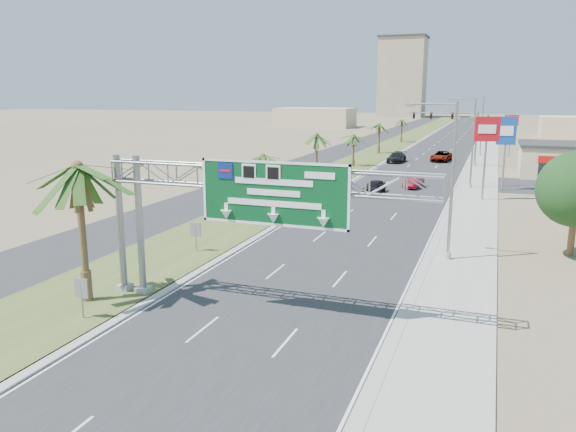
{
  "coord_description": "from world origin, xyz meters",
  "views": [
    {
      "loc": [
        9.83,
        -13.94,
        10.46
      ],
      "look_at": [
        -0.08,
        12.96,
        4.2
      ],
      "focal_mm": 35.0,
      "sensor_mm": 36.0,
      "label": 1
    }
  ],
  "objects_px": {
    "car_left_lane": "(374,187)",
    "pole_sign_red_near": "(487,134)",
    "palm_near": "(77,168)",
    "pole_sign_blue": "(506,134)",
    "car_mid_lane": "(414,182)",
    "car_right_lane": "(441,156)",
    "pole_sign_red_far": "(511,123)",
    "sign_gantry": "(246,189)",
    "car_far": "(397,158)",
    "signal_mast": "(462,133)"
  },
  "relations": [
    {
      "from": "palm_near",
      "to": "car_mid_lane",
      "type": "bearing_deg",
      "value": 75.73
    },
    {
      "from": "car_mid_lane",
      "to": "car_right_lane",
      "type": "height_order",
      "value": "car_right_lane"
    },
    {
      "from": "pole_sign_blue",
      "to": "car_left_lane",
      "type": "bearing_deg",
      "value": -153.38
    },
    {
      "from": "car_left_lane",
      "to": "pole_sign_red_far",
      "type": "height_order",
      "value": "pole_sign_red_far"
    },
    {
      "from": "palm_near",
      "to": "car_right_lane",
      "type": "bearing_deg",
      "value": 80.82
    },
    {
      "from": "car_right_lane",
      "to": "sign_gantry",
      "type": "bearing_deg",
      "value": -85.71
    },
    {
      "from": "signal_mast",
      "to": "palm_near",
      "type": "bearing_deg",
      "value": -102.66
    },
    {
      "from": "car_mid_lane",
      "to": "pole_sign_blue",
      "type": "xyz_separation_m",
      "value": [
        9.41,
        1.42,
        5.51
      ]
    },
    {
      "from": "car_left_lane",
      "to": "car_right_lane",
      "type": "relative_size",
      "value": 0.74
    },
    {
      "from": "car_left_lane",
      "to": "pole_sign_red_near",
      "type": "distance_m",
      "value": 12.5
    },
    {
      "from": "car_mid_lane",
      "to": "pole_sign_blue",
      "type": "height_order",
      "value": "pole_sign_blue"
    },
    {
      "from": "car_right_lane",
      "to": "signal_mast",
      "type": "bearing_deg",
      "value": -52.36
    },
    {
      "from": "car_far",
      "to": "pole_sign_blue",
      "type": "xyz_separation_m",
      "value": [
        15.25,
        -22.03,
        5.42
      ]
    },
    {
      "from": "sign_gantry",
      "to": "pole_sign_blue",
      "type": "relative_size",
      "value": 2.03
    },
    {
      "from": "car_mid_lane",
      "to": "pole_sign_red_far",
      "type": "distance_m",
      "value": 39.5
    },
    {
      "from": "sign_gantry",
      "to": "pole_sign_blue",
      "type": "distance_m",
      "value": 43.15
    },
    {
      "from": "car_right_lane",
      "to": "pole_sign_red_near",
      "type": "height_order",
      "value": "pole_sign_red_near"
    },
    {
      "from": "signal_mast",
      "to": "pole_sign_red_near",
      "type": "height_order",
      "value": "pole_sign_red_near"
    },
    {
      "from": "palm_near",
      "to": "pole_sign_blue",
      "type": "relative_size",
      "value": 1.01
    },
    {
      "from": "pole_sign_red_far",
      "to": "car_mid_lane",
      "type": "bearing_deg",
      "value": -105.77
    },
    {
      "from": "pole_sign_red_near",
      "to": "pole_sign_blue",
      "type": "distance_m",
      "value": 7.16
    },
    {
      "from": "palm_near",
      "to": "car_left_lane",
      "type": "bearing_deg",
      "value": 78.97
    },
    {
      "from": "car_left_lane",
      "to": "car_right_lane",
      "type": "xyz_separation_m",
      "value": [
        4.0,
        32.38,
        0.08
      ]
    },
    {
      "from": "car_mid_lane",
      "to": "pole_sign_red_near",
      "type": "height_order",
      "value": "pole_sign_red_near"
    },
    {
      "from": "sign_gantry",
      "to": "car_left_lane",
      "type": "distance_m",
      "value": 35.42
    },
    {
      "from": "sign_gantry",
      "to": "car_far",
      "type": "bearing_deg",
      "value": 92.98
    },
    {
      "from": "sign_gantry",
      "to": "palm_near",
      "type": "relative_size",
      "value": 2.01
    },
    {
      "from": "sign_gantry",
      "to": "pole_sign_red_near",
      "type": "distance_m",
      "value": 36.01
    },
    {
      "from": "pole_sign_red_near",
      "to": "pole_sign_blue",
      "type": "relative_size",
      "value": 1.03
    },
    {
      "from": "car_mid_lane",
      "to": "signal_mast",
      "type": "bearing_deg",
      "value": 88.23
    },
    {
      "from": "palm_near",
      "to": "pole_sign_red_near",
      "type": "distance_m",
      "value": 40.79
    },
    {
      "from": "signal_mast",
      "to": "car_left_lane",
      "type": "xyz_separation_m",
      "value": [
        -7.17,
        -27.04,
        -4.14
      ]
    },
    {
      "from": "palm_near",
      "to": "pole_sign_red_far",
      "type": "xyz_separation_m",
      "value": [
        21.33,
        79.68,
        -1.29
      ]
    },
    {
      "from": "palm_near",
      "to": "car_mid_lane",
      "type": "height_order",
      "value": "palm_near"
    },
    {
      "from": "sign_gantry",
      "to": "signal_mast",
      "type": "distance_m",
      "value": 62.37
    },
    {
      "from": "palm_near",
      "to": "car_left_lane",
      "type": "height_order",
      "value": "palm_near"
    },
    {
      "from": "car_far",
      "to": "pole_sign_red_far",
      "type": "height_order",
      "value": "pole_sign_red_far"
    },
    {
      "from": "sign_gantry",
      "to": "car_mid_lane",
      "type": "bearing_deg",
      "value": 86.37
    },
    {
      "from": "palm_near",
      "to": "car_mid_lane",
      "type": "distance_m",
      "value": 43.76
    },
    {
      "from": "pole_sign_blue",
      "to": "sign_gantry",
      "type": "bearing_deg",
      "value": -106.08
    },
    {
      "from": "palm_near",
      "to": "car_far",
      "type": "distance_m",
      "value": 65.89
    },
    {
      "from": "car_mid_lane",
      "to": "pole_sign_red_near",
      "type": "distance_m",
      "value": 11.05
    },
    {
      "from": "signal_mast",
      "to": "pole_sign_blue",
      "type": "relative_size",
      "value": 1.24
    },
    {
      "from": "car_mid_lane",
      "to": "car_right_lane",
      "type": "relative_size",
      "value": 0.73
    },
    {
      "from": "car_right_lane",
      "to": "pole_sign_red_far",
      "type": "relative_size",
      "value": 0.79
    },
    {
      "from": "sign_gantry",
      "to": "signal_mast",
      "type": "height_order",
      "value": "signal_mast"
    },
    {
      "from": "palm_near",
      "to": "pole_sign_blue",
      "type": "bearing_deg",
      "value": 65.16
    },
    {
      "from": "pole_sign_red_near",
      "to": "pole_sign_blue",
      "type": "xyz_separation_m",
      "value": [
        1.89,
        6.89,
        -0.45
      ]
    },
    {
      "from": "car_mid_lane",
      "to": "car_left_lane",
      "type": "bearing_deg",
      "value": -116.83
    },
    {
      "from": "car_right_lane",
      "to": "car_mid_lane",
      "type": "bearing_deg",
      "value": -84.2
    }
  ]
}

